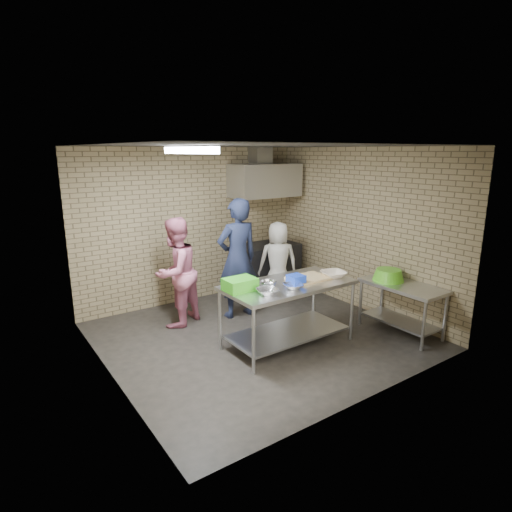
{
  "coord_description": "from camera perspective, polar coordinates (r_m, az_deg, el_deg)",
  "views": [
    {
      "loc": [
        -3.3,
        -4.67,
        2.64
      ],
      "look_at": [
        0.1,
        0.2,
        1.15
      ],
      "focal_mm": 29.63,
      "sensor_mm": 36.0,
      "label": 1
    }
  ],
  "objects": [
    {
      "name": "floor",
      "position": [
        6.3,
        0.3,
        -10.7
      ],
      "size": [
        4.2,
        4.2,
        0.0
      ],
      "primitive_type": "plane",
      "color": "black",
      "rests_on": "ground"
    },
    {
      "name": "ceiling",
      "position": [
        5.72,
        0.34,
        14.68
      ],
      "size": [
        4.2,
        4.2,
        0.0
      ],
      "primitive_type": "plane",
      "rotation": [
        3.14,
        0.0,
        0.0
      ],
      "color": "black",
      "rests_on": "ground"
    },
    {
      "name": "back_wall",
      "position": [
        7.55,
        -8.49,
        4.09
      ],
      "size": [
        4.2,
        0.06,
        2.7
      ],
      "primitive_type": "cube",
      "color": "#94825C",
      "rests_on": "ground"
    },
    {
      "name": "front_wall",
      "position": [
        4.44,
        15.41,
        -3.33
      ],
      "size": [
        4.2,
        0.06,
        2.7
      ],
      "primitive_type": "cube",
      "color": "#94825C",
      "rests_on": "ground"
    },
    {
      "name": "left_wall",
      "position": [
        4.99,
        -19.8,
        -1.74
      ],
      "size": [
        0.06,
        4.0,
        2.7
      ],
      "primitive_type": "cube",
      "color": "#94825C",
      "rests_on": "ground"
    },
    {
      "name": "right_wall",
      "position": [
        7.25,
        14.02,
        3.41
      ],
      "size": [
        0.06,
        4.0,
        2.7
      ],
      "primitive_type": "cube",
      "color": "#94825C",
      "rests_on": "ground"
    },
    {
      "name": "prep_table",
      "position": [
        5.89,
        4.3,
        -7.82
      ],
      "size": [
        1.79,
        0.89,
        0.89
      ],
      "primitive_type": "cube",
      "color": "silver",
      "rests_on": "floor"
    },
    {
      "name": "side_counter",
      "position": [
        6.62,
        18.97,
        -6.72
      ],
      "size": [
        0.6,
        1.2,
        0.75
      ],
      "primitive_type": "cube",
      "color": "silver",
      "rests_on": "floor"
    },
    {
      "name": "stove",
      "position": [
        8.15,
        1.38,
        -1.53
      ],
      "size": [
        1.2,
        0.7,
        0.9
      ],
      "primitive_type": "cube",
      "color": "black",
      "rests_on": "floor"
    },
    {
      "name": "range_hood",
      "position": [
        7.91,
        1.23,
        10.15
      ],
      "size": [
        1.3,
        0.6,
        0.6
      ],
      "primitive_type": "cube",
      "color": "silver",
      "rests_on": "back_wall"
    },
    {
      "name": "hood_duct",
      "position": [
        8.01,
        0.6,
        13.43
      ],
      "size": [
        0.35,
        0.3,
        0.3
      ],
      "primitive_type": "cube",
      "color": "#A5A8AD",
      "rests_on": "back_wall"
    },
    {
      "name": "wall_shelf",
      "position": [
        8.25,
        2.14,
        9.06
      ],
      "size": [
        0.8,
        0.2,
        0.04
      ],
      "primitive_type": "cube",
      "color": "#3F2B19",
      "rests_on": "back_wall"
    },
    {
      "name": "fluorescent_fixture",
      "position": [
        5.21,
        -8.97,
        13.92
      ],
      "size": [
        0.1,
        1.25,
        0.08
      ],
      "primitive_type": "cube",
      "color": "white",
      "rests_on": "ceiling"
    },
    {
      "name": "green_crate",
      "position": [
        5.41,
        -2.19,
        -3.85
      ],
      "size": [
        0.4,
        0.3,
        0.16
      ],
      "primitive_type": "cube",
      "color": "green",
      "rests_on": "prep_table"
    },
    {
      "name": "blue_tub",
      "position": [
        5.67,
        5.42,
        -3.21
      ],
      "size": [
        0.2,
        0.2,
        0.13
      ],
      "primitive_type": "cube",
      "color": "blue",
      "rests_on": "prep_table"
    },
    {
      "name": "cutting_board",
      "position": [
        5.94,
        7.13,
        -2.97
      ],
      "size": [
        0.55,
        0.42,
        0.03
      ],
      "primitive_type": "cube",
      "color": "tan",
      "rests_on": "prep_table"
    },
    {
      "name": "mixing_bowl_a",
      "position": [
        5.28,
        1.54,
        -4.81
      ],
      "size": [
        0.34,
        0.34,
        0.07
      ],
      "primitive_type": "imported",
      "rotation": [
        0.0,
        0.0,
        -0.26
      ],
      "color": "silver",
      "rests_on": "prep_table"
    },
    {
      "name": "mixing_bowl_b",
      "position": [
        5.59,
        1.67,
        -3.76
      ],
      "size": [
        0.26,
        0.26,
        0.07
      ],
      "primitive_type": "imported",
      "rotation": [
        0.0,
        0.0,
        -0.26
      ],
      "color": "#B2B4B9",
      "rests_on": "prep_table"
    },
    {
      "name": "mixing_bowl_c",
      "position": [
        5.51,
        5.02,
        -4.1
      ],
      "size": [
        0.32,
        0.32,
        0.06
      ],
      "primitive_type": "imported",
      "rotation": [
        0.0,
        0.0,
        -0.26
      ],
      "color": "silver",
      "rests_on": "prep_table"
    },
    {
      "name": "ceramic_bowl",
      "position": [
        6.07,
        10.42,
        -2.44
      ],
      "size": [
        0.42,
        0.42,
        0.08
      ],
      "primitive_type": "imported",
      "rotation": [
        0.0,
        0.0,
        -0.26
      ],
      "color": "beige",
      "rests_on": "prep_table"
    },
    {
      "name": "green_basin",
      "position": [
        6.61,
        17.44,
        -2.44
      ],
      "size": [
        0.46,
        0.46,
        0.17
      ],
      "primitive_type": null,
      "color": "#59C626",
      "rests_on": "side_counter"
    },
    {
      "name": "bottle_red",
      "position": [
        8.09,
        0.71,
        9.75
      ],
      "size": [
        0.07,
        0.07,
        0.18
      ],
      "primitive_type": "cylinder",
      "color": "#B22619",
      "rests_on": "wall_shelf"
    },
    {
      "name": "man_navy",
      "position": [
        6.74,
        -2.5,
        -0.34
      ],
      "size": [
        0.73,
        0.5,
        1.93
      ],
      "primitive_type": "imported",
      "rotation": [
        0.0,
        0.0,
        3.09
      ],
      "color": "#141B32",
      "rests_on": "floor"
    },
    {
      "name": "woman_pink",
      "position": [
        6.53,
        -10.77,
        -2.19
      ],
      "size": [
        1.02,
        0.94,
        1.68
      ],
      "primitive_type": "imported",
      "rotation": [
        0.0,
        0.0,
        3.62
      ],
      "color": "#BF6583",
      "rests_on": "floor"
    },
    {
      "name": "woman_white",
      "position": [
        7.53,
        2.97,
        -0.75
      ],
      "size": [
        0.83,
        0.72,
        1.43
      ],
      "primitive_type": "imported",
      "rotation": [
        0.0,
        0.0,
        2.68
      ],
      "color": "white",
      "rests_on": "floor"
    }
  ]
}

